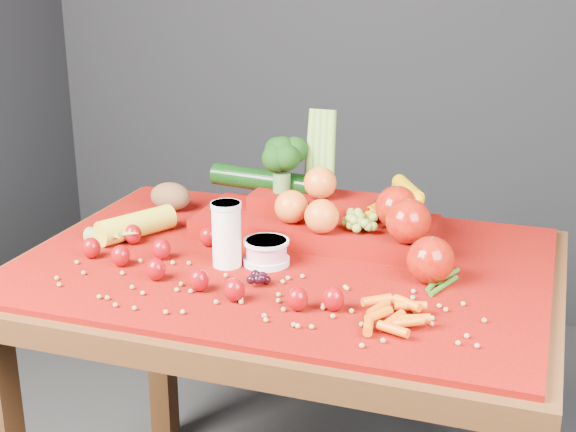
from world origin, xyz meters
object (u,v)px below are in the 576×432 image
(table, at_px, (285,307))
(milk_glass, at_px, (227,232))
(produce_mound, at_px, (332,213))
(yogurt_bowl, at_px, (266,251))

(table, distance_m, milk_glass, 0.21)
(table, bearing_deg, produce_mound, 68.90)
(table, height_order, produce_mound, produce_mound)
(yogurt_bowl, bearing_deg, milk_glass, -155.64)
(produce_mound, bearing_deg, yogurt_bowl, -115.05)
(table, bearing_deg, yogurt_bowl, -129.52)
(table, distance_m, produce_mound, 0.23)
(milk_glass, relative_size, produce_mound, 0.22)
(milk_glass, height_order, produce_mound, produce_mound)
(milk_glass, bearing_deg, yogurt_bowl, 24.36)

